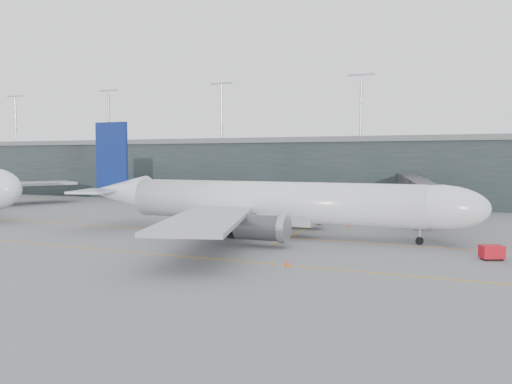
% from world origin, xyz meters
% --- Properties ---
extents(ground, '(320.00, 320.00, 0.00)m').
position_xyz_m(ground, '(0.00, 0.00, 0.00)').
color(ground, slate).
rests_on(ground, ground).
extents(taxiline_a, '(160.00, 0.25, 0.02)m').
position_xyz_m(taxiline_a, '(0.00, -4.00, 0.01)').
color(taxiline_a, orange).
rests_on(taxiline_a, ground).
extents(taxiline_b, '(160.00, 0.25, 0.02)m').
position_xyz_m(taxiline_b, '(0.00, -20.00, 0.01)').
color(taxiline_b, orange).
rests_on(taxiline_b, ground).
extents(taxiline_lead_main, '(0.25, 60.00, 0.02)m').
position_xyz_m(taxiline_lead_main, '(5.00, 20.00, 0.01)').
color(taxiline_lead_main, orange).
rests_on(taxiline_lead_main, ground).
extents(taxiline_lead_adj, '(0.25, 60.00, 0.02)m').
position_xyz_m(taxiline_lead_adj, '(-75.00, 20.00, 0.01)').
color(taxiline_lead_adj, orange).
rests_on(taxiline_lead_adj, ground).
extents(terminal, '(240.00, 36.00, 29.00)m').
position_xyz_m(terminal, '(-0.00, 58.00, 7.62)').
color(terminal, black).
rests_on(terminal, ground).
extents(main_aircraft, '(57.13, 53.90, 16.07)m').
position_xyz_m(main_aircraft, '(1.99, -2.90, 4.51)').
color(main_aircraft, silver).
rests_on(main_aircraft, ground).
extents(jet_bridge, '(11.23, 47.94, 7.32)m').
position_xyz_m(jet_bridge, '(19.88, 25.10, 5.48)').
color(jet_bridge, '#2D2C32').
rests_on(jet_bridge, ground).
extents(gse_cart, '(2.63, 2.22, 1.53)m').
position_xyz_m(gse_cart, '(29.35, -9.46, 0.85)').
color(gse_cart, '#AB0C16').
rests_on(gse_cart, ground).
extents(uld_a, '(2.50, 2.21, 1.93)m').
position_xyz_m(uld_a, '(-3.75, 8.80, 1.02)').
color(uld_a, '#3E3E43').
rests_on(uld_a, ground).
extents(uld_b, '(2.05, 1.73, 1.71)m').
position_xyz_m(uld_b, '(-2.86, 10.80, 0.90)').
color(uld_b, '#3E3E43').
rests_on(uld_b, ground).
extents(uld_c, '(2.57, 2.27, 1.99)m').
position_xyz_m(uld_c, '(-0.78, 9.83, 1.04)').
color(uld_c, '#3E3E43').
rests_on(uld_c, ground).
extents(cone_wing_stbd, '(0.46, 0.46, 0.74)m').
position_xyz_m(cone_wing_stbd, '(10.70, -20.59, 0.37)').
color(cone_wing_stbd, '#F93D0D').
rests_on(cone_wing_stbd, ground).
extents(cone_wing_port, '(0.47, 0.47, 0.75)m').
position_xyz_m(cone_wing_port, '(10.61, 9.57, 0.37)').
color(cone_wing_port, '#D44F0B').
rests_on(cone_wing_port, ground).
extents(cone_tail, '(0.38, 0.38, 0.61)m').
position_xyz_m(cone_tail, '(-7.28, -10.44, 0.31)').
color(cone_tail, '#D73D0B').
rests_on(cone_tail, ground).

